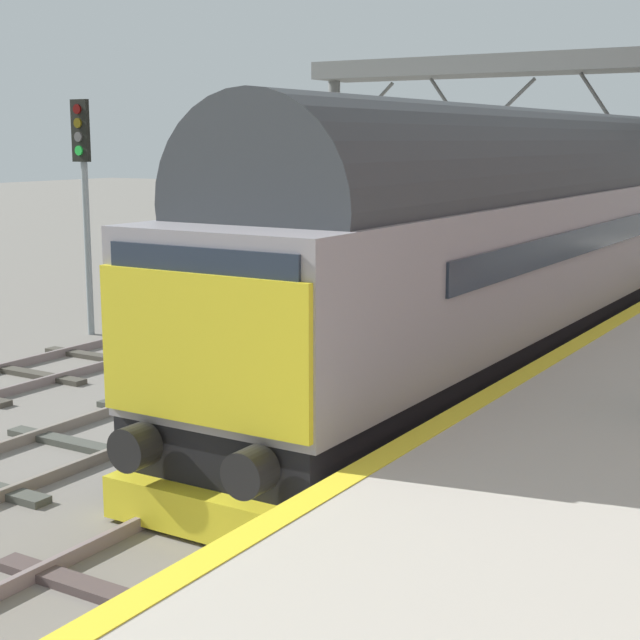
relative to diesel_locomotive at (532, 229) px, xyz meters
The scene contains 8 objects.
ground_plane 7.88m from the diesel_locomotive, 90.01° to the right, with size 140.00×140.00×0.00m, color slate.
track_main 7.86m from the diesel_locomotive, 90.01° to the right, with size 2.50×60.00×0.15m.
track_adjacent_west 8.55m from the diesel_locomotive, 114.23° to the right, with size 2.50×60.00×0.15m.
station_platform 8.53m from the diesel_locomotive, 64.30° to the right, with size 4.00×44.00×1.01m.
diesel_locomotive is the anchor object (origin of this frame).
signal_post_mid 9.25m from the diesel_locomotive, 163.93° to the right, with size 0.44×0.22×4.94m.
signal_post_far 9.72m from the diesel_locomotive, 155.91° to the left, with size 0.44×0.22×5.00m.
overhead_footbridge 9.42m from the diesel_locomotive, 99.67° to the left, with size 16.35×2.00×6.38m.
Camera 1 is at (6.10, -9.98, 4.13)m, focal length 54.69 mm.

